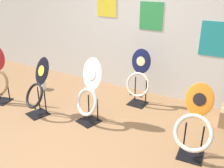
% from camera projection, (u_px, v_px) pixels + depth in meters
% --- Properties ---
extents(ground_plane, '(14.00, 14.00, 0.00)m').
position_uv_depth(ground_plane, '(64.00, 146.00, 3.05)').
color(ground_plane, '#8E6642').
extents(wall_back, '(8.00, 0.07, 2.60)m').
position_uv_depth(wall_back, '(139.00, 18.00, 4.18)').
color(wall_back, silver).
rests_on(wall_back, ground_plane).
extents(toilet_seat_display_navy_moon, '(0.40, 0.28, 0.91)m').
position_uv_depth(toilet_seat_display_navy_moon, '(139.00, 79.00, 3.95)').
color(toilet_seat_display_navy_moon, black).
rests_on(toilet_seat_display_navy_moon, ground_plane).
extents(toilet_seat_display_jazz_black, '(0.45, 0.45, 0.86)m').
position_uv_depth(toilet_seat_display_jazz_black, '(37.00, 89.00, 3.66)').
color(toilet_seat_display_jazz_black, black).
rests_on(toilet_seat_display_jazz_black, ground_plane).
extents(toilet_seat_display_white_plain, '(0.44, 0.36, 0.93)m').
position_uv_depth(toilet_seat_display_white_plain, '(89.00, 95.00, 3.45)').
color(toilet_seat_display_white_plain, black).
rests_on(toilet_seat_display_white_plain, ground_plane).
extents(toilet_seat_display_orange_sun, '(0.45, 0.41, 0.84)m').
position_uv_depth(toilet_seat_display_orange_sun, '(194.00, 127.00, 2.76)').
color(toilet_seat_display_orange_sun, black).
rests_on(toilet_seat_display_orange_sun, ground_plane).
extents(paint_can, '(0.15, 0.15, 0.16)m').
position_uv_depth(paint_can, '(42.00, 85.00, 4.64)').
color(paint_can, silver).
rests_on(paint_can, ground_plane).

